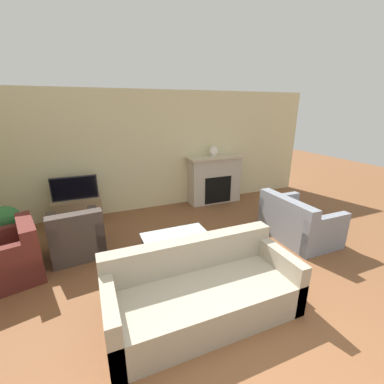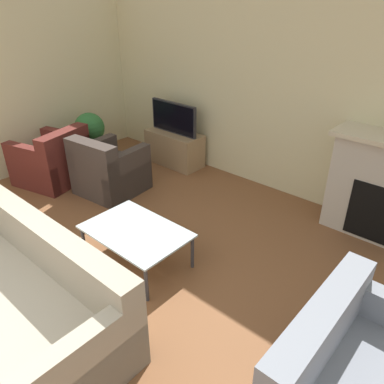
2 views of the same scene
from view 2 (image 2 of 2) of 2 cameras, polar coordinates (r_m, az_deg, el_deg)
The scene contains 8 objects.
wall_back at distance 5.18m, azimuth 11.58°, elevation 14.88°, with size 8.96×0.06×2.70m.
tv_stand at distance 6.09m, azimuth -2.68°, elevation 6.68°, with size 0.94×0.43×0.53m.
tv at distance 5.91m, azimuth -2.81°, elevation 11.23°, with size 0.88×0.06×0.48m.
couch_sectional at distance 3.51m, azimuth -24.54°, elevation -14.26°, with size 2.18×0.94×0.82m.
armchair_by_window at distance 5.83m, azimuth -20.44°, elevation 4.22°, with size 1.03×1.01×0.82m.
armchair_accent at distance 5.29m, azimuth -12.54°, elevation 2.98°, with size 0.87×0.88×0.82m.
coffee_table at distance 3.83m, azimuth -8.55°, elevation -6.19°, with size 1.04×0.71×0.40m.
potted_plant at distance 6.24m, azimuth -15.28°, elevation 8.85°, with size 0.47×0.47×0.83m.
Camera 2 is at (2.51, 0.18, 2.52)m, focal length 35.00 mm.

